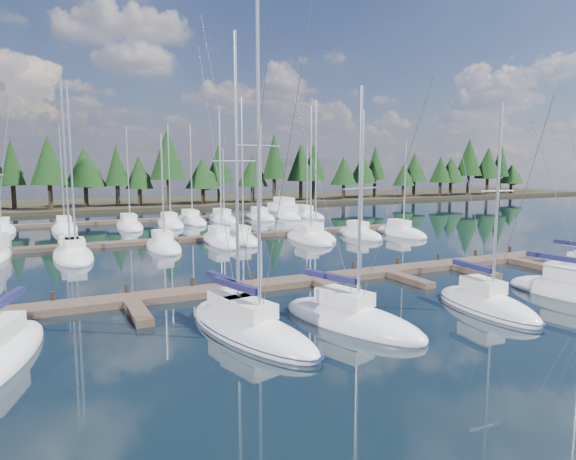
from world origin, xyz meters
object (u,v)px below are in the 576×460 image
front_sailboat_1 (254,332)px  front_sailboat_4 (486,305)px  front_sailboat_2 (235,322)px  front_sailboat_3 (350,319)px  main_dock (316,281)px  motor_yacht_right (283,214)px

front_sailboat_1 → front_sailboat_4: 13.35m
front_sailboat_1 → front_sailboat_2: front_sailboat_1 is taller
front_sailboat_3 → front_sailboat_4: size_ratio=1.04×
front_sailboat_1 → main_dock: bearing=46.1°
motor_yacht_right → front_sailboat_1: bearing=-116.6°
main_dock → front_sailboat_2: bearing=-142.2°
main_dock → front_sailboat_2: size_ratio=2.97×
front_sailboat_2 → front_sailboat_3: 5.78m
front_sailboat_1 → front_sailboat_4: (13.28, -1.34, -0.02)m
front_sailboat_3 → front_sailboat_4: bearing=-7.5°
main_dock → front_sailboat_4: size_ratio=3.67×
front_sailboat_2 → motor_yacht_right: 51.98m
front_sailboat_1 → front_sailboat_4: front_sailboat_1 is taller
main_dock → front_sailboat_4: front_sailboat_4 is taller
front_sailboat_2 → motor_yacht_right: bearing=62.3°
front_sailboat_3 → front_sailboat_4: (8.17, -1.08, 0.01)m
main_dock → front_sailboat_3: bearing=-107.6°
main_dock → front_sailboat_3: 8.73m
motor_yacht_right → main_dock: bearing=-112.1°
front_sailboat_3 → front_sailboat_2: bearing=158.7°
main_dock → front_sailboat_1: 11.19m
motor_yacht_right → front_sailboat_4: bearing=-102.2°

